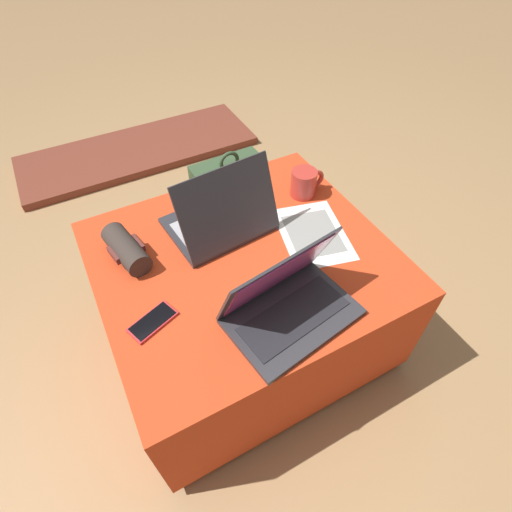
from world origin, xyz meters
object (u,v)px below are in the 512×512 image
backpack (231,203)px  coffee_mug (305,183)px  wrist_brace (126,249)px  laptop_near (288,302)px  laptop_far (221,218)px  cell_phone (153,322)px  paper_sheet (313,234)px

backpack → coffee_mug: size_ratio=3.59×
wrist_brace → laptop_near: bearing=-51.3°
laptop_near → backpack: 0.89m
laptop_near → wrist_brace: 0.53m
laptop_far → cell_phone: bearing=31.1°
cell_phone → wrist_brace: size_ratio=0.72×
backpack → wrist_brace: (-0.53, -0.39, 0.31)m
laptop_near → cell_phone: (-0.34, 0.15, -0.04)m
laptop_far → coffee_mug: bearing=180.0°
cell_phone → backpack: cell_phone is taller
cell_phone → laptop_near: bearing=-133.2°
backpack → wrist_brace: bearing=34.5°
laptop_far → wrist_brace: bearing=-10.5°
paper_sheet → wrist_brace: 0.60m
cell_phone → coffee_mug: (0.67, 0.28, 0.05)m
paper_sheet → cell_phone: bearing=-157.9°
laptop_far → coffee_mug: laptop_far is taller
paper_sheet → wrist_brace: bearing=176.0°
cell_phone → backpack: 0.89m
laptop_far → cell_phone: 0.41m
wrist_brace → cell_phone: bearing=-92.3°
laptop_near → cell_phone: bearing=148.0°
backpack → paper_sheet: backpack is taller
paper_sheet → coffee_mug: bearing=79.9°
laptop_near → coffee_mug: size_ratio=2.88×
backpack → paper_sheet: 0.64m
cell_phone → wrist_brace: bearing=-22.5°
wrist_brace → coffee_mug: (0.66, 0.01, 0.01)m
laptop_near → backpack: laptop_near is taller
laptop_near → backpack: bearing=67.2°
laptop_near → wrist_brace: bearing=119.7°
laptop_near → laptop_far: laptop_far is taller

